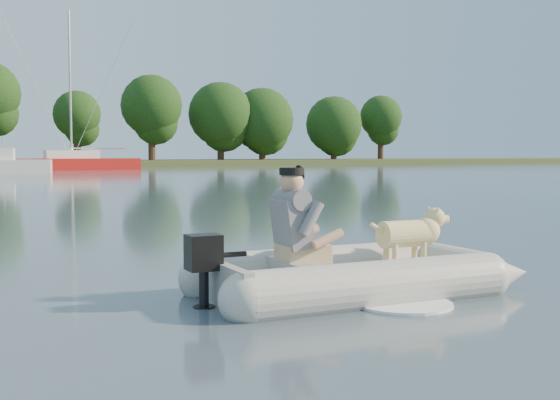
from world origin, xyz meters
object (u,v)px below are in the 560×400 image
dog (405,239)px  motorboat (7,156)px  dinghy (356,235)px  man (294,220)px  sailboat (78,163)px

dog → motorboat: bearing=90.6°
dinghy → dog: bearing=4.6°
man → motorboat: bearing=88.9°
dinghy → sailboat: (8.82, 50.07, -0.01)m
dog → motorboat: size_ratio=0.15×
dinghy → man: size_ratio=4.20×
man → dog: man is taller
dinghy → dog: 0.62m
dog → motorboat: 43.73m
dinghy → motorboat: 43.78m
man → sailboat: (9.48, 49.98, -0.19)m
dinghy → sailboat: size_ratio=0.34×
man → motorboat: 43.74m
motorboat → dog: bearing=-78.3°
dog → sailboat: (8.21, 50.05, 0.06)m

